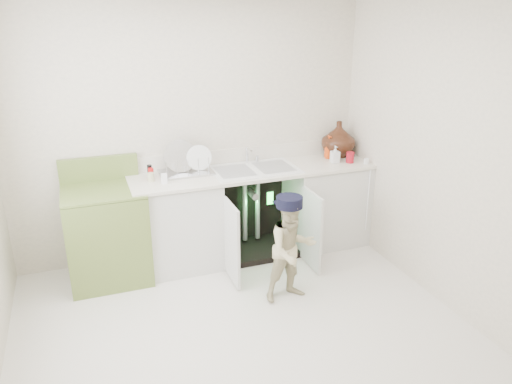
% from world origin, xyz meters
% --- Properties ---
extents(ground, '(3.50, 3.50, 0.00)m').
position_xyz_m(ground, '(0.00, 0.00, 0.00)').
color(ground, beige).
rests_on(ground, ground).
extents(room_shell, '(6.00, 5.50, 1.26)m').
position_xyz_m(room_shell, '(0.00, 0.00, 1.25)').
color(room_shell, '#BDB3A2').
rests_on(room_shell, ground).
extents(counter_run, '(2.44, 1.02, 1.28)m').
position_xyz_m(counter_run, '(0.60, 1.21, 0.49)').
color(counter_run, silver).
rests_on(counter_run, ground).
extents(avocado_stove, '(0.71, 0.65, 1.11)m').
position_xyz_m(avocado_stove, '(-0.90, 1.18, 0.46)').
color(avocado_stove, olive).
rests_on(avocado_stove, ground).
extents(repair_worker, '(0.48, 0.79, 0.95)m').
position_xyz_m(repair_worker, '(0.55, 0.27, 0.48)').
color(repair_worker, beige).
rests_on(repair_worker, ground).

